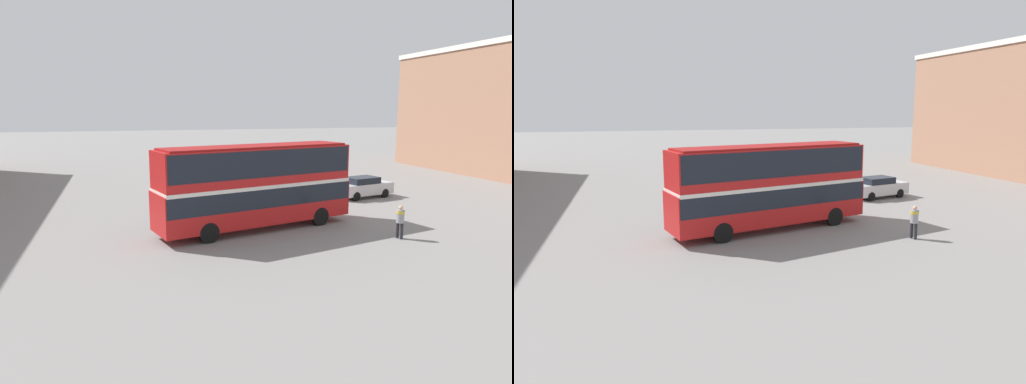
{
  "view_description": "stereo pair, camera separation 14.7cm",
  "coord_description": "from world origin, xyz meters",
  "views": [
    {
      "loc": [
        -8.5,
        -24.46,
        6.59
      ],
      "look_at": [
        -1.36,
        -0.95,
        2.09
      ],
      "focal_mm": 32.0,
      "sensor_mm": 36.0,
      "label": 1
    },
    {
      "loc": [
        -8.36,
        -24.51,
        6.59
      ],
      "look_at": [
        -1.36,
        -0.95,
        2.09
      ],
      "focal_mm": 32.0,
      "sensor_mm": 36.0,
      "label": 2
    }
  ],
  "objects": [
    {
      "name": "ground_plane",
      "position": [
        0.0,
        0.0,
        0.0
      ],
      "size": [
        240.0,
        240.0,
        0.0
      ],
      "primitive_type": "plane",
      "color": "gray"
    },
    {
      "name": "pedestrian_foreground",
      "position": [
        5.16,
        -4.9,
        1.06
      ],
      "size": [
        0.53,
        0.53,
        1.74
      ],
      "rotation": [
        0.0,
        0.0,
        3.43
      ],
      "color": "#232328",
      "rests_on": "ground_plane"
    },
    {
      "name": "parked_car_kerb_near",
      "position": [
        9.01,
        5.45,
        0.81
      ],
      "size": [
        4.75,
        2.63,
        1.57
      ],
      "rotation": [
        0.0,
        0.0,
        0.21
      ],
      "color": "silver",
      "rests_on": "ground_plane"
    },
    {
      "name": "double_decker_bus",
      "position": [
        -1.36,
        -0.95,
        2.67
      ],
      "size": [
        11.5,
        5.04,
        4.65
      ],
      "rotation": [
        0.0,
        0.0,
        0.23
      ],
      "color": "red",
      "rests_on": "ground_plane"
    }
  ]
}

